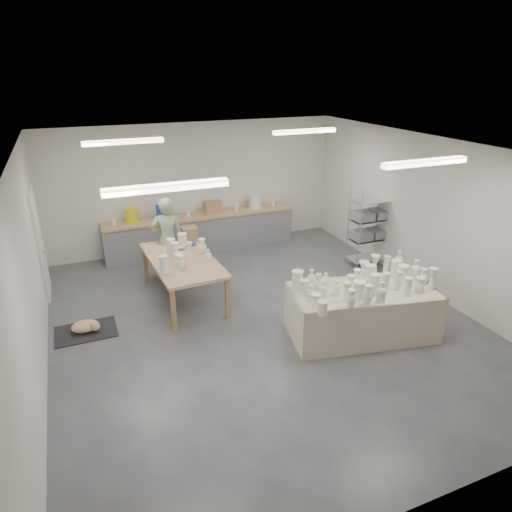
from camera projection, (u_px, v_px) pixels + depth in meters
name	position (u px, v px, depth m)	size (l,w,h in m)	color
room	(254.00, 209.00, 7.31)	(8.00, 8.02, 3.00)	#424449
back_counter	(201.00, 231.00, 11.02)	(4.60, 0.60, 1.24)	#AF8055
wire_shelf	(370.00, 226.00, 10.05)	(0.88, 0.48, 1.80)	silver
drying_table	(362.00, 310.00, 7.50)	(2.53, 1.57, 1.20)	olive
work_table	(182.00, 256.00, 8.62)	(1.22, 2.29, 1.21)	#AF8055
rug	(86.00, 331.00, 7.73)	(1.00, 0.70, 0.02)	black
cat	(86.00, 326.00, 7.68)	(0.52, 0.43, 0.19)	white
potter	(168.00, 240.00, 9.24)	(0.66, 0.43, 1.80)	gray
red_stool	(167.00, 262.00, 9.70)	(0.46, 0.46, 0.35)	red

